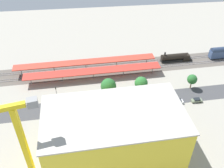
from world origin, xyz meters
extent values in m
plane|color=#9E998C|center=(0.00, 0.00, 0.00)|extent=(204.85, 204.85, 0.00)
cube|color=#5B544C|center=(0.00, -21.68, 0.00)|extent=(128.43, 17.93, 0.01)
cube|color=#424244|center=(0.00, 3.35, 0.00)|extent=(128.28, 13.74, 0.01)
cube|color=#9E9EA8|center=(0.00, -25.00, 0.18)|extent=(127.95, 4.86, 0.12)
cube|color=#9E9EA8|center=(0.00, -23.56, 0.18)|extent=(127.95, 4.86, 0.12)
cube|color=#9E9EA8|center=(0.00, -19.80, 0.18)|extent=(127.95, 4.86, 0.12)
cube|color=#9E9EA8|center=(0.00, -18.36, 0.18)|extent=(127.95, 4.86, 0.12)
cube|color=#B73328|center=(7.89, -14.58, 4.02)|extent=(61.31, 7.62, 0.35)
cylinder|color=slate|center=(-19.61, -15.60, 1.92)|extent=(0.30, 0.30, 3.84)
cylinder|color=slate|center=(-5.86, -15.09, 1.92)|extent=(0.30, 0.30, 3.84)
cylinder|color=slate|center=(7.89, -14.58, 1.92)|extent=(0.30, 0.30, 3.84)
cylinder|color=slate|center=(21.64, -14.07, 1.92)|extent=(0.30, 0.30, 3.84)
cylinder|color=slate|center=(35.39, -13.56, 1.92)|extent=(0.30, 0.30, 3.84)
cube|color=#C63D2D|center=(10.98, -22.01, 4.28)|extent=(65.94, 7.25, 0.40)
cylinder|color=slate|center=(-18.61, -23.11, 2.04)|extent=(0.30, 0.30, 4.08)
cylinder|color=slate|center=(-3.81, -22.56, 2.04)|extent=(0.30, 0.30, 4.08)
cylinder|color=slate|center=(10.98, -22.01, 2.04)|extent=(0.30, 0.30, 4.08)
cylinder|color=slate|center=(25.78, -21.47, 2.04)|extent=(0.30, 0.30, 4.08)
cylinder|color=slate|center=(40.58, -20.92, 2.04)|extent=(0.30, 0.30, 4.08)
cube|color=black|center=(-34.16, -24.28, 0.50)|extent=(15.83, 3.25, 1.00)
cylinder|color=black|center=(-32.58, -24.22, 2.48)|extent=(12.68, 3.43, 2.97)
cube|color=black|center=(-38.87, -24.46, 1.60)|extent=(3.28, 3.28, 3.21)
cylinder|color=black|center=(-27.80, -24.05, 4.67)|extent=(0.70, 0.70, 1.40)
cube|color=black|center=(-59.40, -24.28, 0.30)|extent=(14.65, 3.05, 0.60)
cube|color=black|center=(-32.24, 6.68, 0.15)|extent=(3.61, 1.74, 0.30)
cube|color=gray|center=(-32.24, 6.68, 0.68)|extent=(4.29, 1.82, 0.76)
cube|color=#1E2328|center=(-32.24, 6.68, 1.35)|extent=(2.41, 1.59, 0.57)
cube|color=black|center=(-24.52, 6.52, 0.15)|extent=(3.46, 1.84, 0.30)
cube|color=silver|center=(-24.52, 6.52, 0.70)|extent=(4.12, 1.93, 0.79)
cube|color=#1E2328|center=(-24.52, 6.52, 1.43)|extent=(2.31, 1.68, 0.67)
cube|color=black|center=(-16.52, 6.54, 0.15)|extent=(4.04, 1.70, 0.30)
cube|color=silver|center=(-16.52, 6.54, 0.72)|extent=(4.81, 1.78, 0.84)
cube|color=#1E2328|center=(-16.52, 6.54, 1.45)|extent=(2.70, 1.54, 0.61)
cube|color=black|center=(-7.90, 6.91, 0.15)|extent=(3.99, 2.08, 0.30)
cube|color=black|center=(-7.90, 6.91, 0.69)|extent=(4.73, 2.22, 0.77)
cube|color=#1E2328|center=(-7.90, 6.91, 1.36)|extent=(2.70, 1.82, 0.58)
cube|color=black|center=(-0.64, 6.40, 0.15)|extent=(3.78, 1.83, 0.30)
cube|color=black|center=(-0.64, 6.40, 0.71)|extent=(4.50, 1.91, 0.82)
cube|color=#1E2328|center=(-0.64, 6.40, 1.44)|extent=(2.53, 1.66, 0.64)
cube|color=black|center=(7.24, 6.52, 0.15)|extent=(3.48, 1.67, 0.30)
cube|color=silver|center=(7.24, 6.52, 0.73)|extent=(4.14, 1.75, 0.86)
cube|color=#1E2328|center=(7.24, 6.52, 1.48)|extent=(2.32, 1.53, 0.63)
cube|color=black|center=(14.93, 6.20, 0.15)|extent=(3.59, 1.98, 0.30)
cube|color=black|center=(14.93, 6.20, 0.71)|extent=(4.26, 2.09, 0.82)
cube|color=#1E2328|center=(14.93, 6.20, 1.44)|extent=(2.42, 1.77, 0.64)
cube|color=yellow|center=(4.42, 29.55, 9.80)|extent=(39.44, 22.45, 19.59)
cube|color=#B7B2A8|center=(4.42, 29.55, 19.79)|extent=(40.06, 23.07, 0.40)
cube|color=yellow|center=(27.98, 34.52, 14.51)|extent=(1.40, 1.40, 29.03)
cube|color=gray|center=(23.56, 33.66, 29.63)|extent=(2.74, 2.42, 2.00)
cube|color=black|center=(-12.33, 14.94, 0.25)|extent=(8.70, 2.67, 0.50)
cube|color=silver|center=(-13.38, 15.00, 1.87)|extent=(6.60, 2.80, 2.75)
cube|color=silver|center=(-9.09, 14.76, 1.78)|extent=(2.24, 2.57, 2.56)
cube|color=black|center=(-12.79, 14.02, 0.25)|extent=(10.21, 2.95, 0.50)
cube|color=silver|center=(-13.88, 13.94, 2.10)|extent=(8.05, 3.02, 3.19)
cube|color=#334C8C|center=(-8.86, 14.32, 1.67)|extent=(2.36, 2.59, 2.34)
cube|color=black|center=(1.15, 14.52, 0.25)|extent=(10.07, 2.60, 0.50)
cube|color=silver|center=(-0.02, 14.58, 1.83)|extent=(7.75, 2.71, 2.66)
cube|color=silver|center=(4.97, 14.33, 1.70)|extent=(2.45, 2.44, 2.39)
cylinder|color=brown|center=(2.61, -0.81, 1.71)|extent=(0.37, 0.37, 3.42)
sphere|color=#28662D|center=(2.61, -0.81, 5.62)|extent=(6.28, 6.28, 6.28)
cylinder|color=brown|center=(-33.07, -2.23, 1.59)|extent=(0.42, 0.42, 3.18)
sphere|color=#28662D|center=(-33.07, -2.23, 4.65)|extent=(4.21, 4.21, 4.21)
cylinder|color=brown|center=(-10.82, -1.13, 1.84)|extent=(0.40, 0.40, 3.68)
sphere|color=#2D7233|center=(-10.82, -1.13, 5.56)|extent=(5.38, 5.38, 5.38)
cylinder|color=#333333|center=(23.37, -0.89, 3.03)|extent=(0.16, 0.16, 6.05)
cube|color=black|center=(23.37, -0.89, 6.50)|extent=(0.36, 0.36, 0.90)
sphere|color=red|center=(23.59, -0.89, 6.50)|extent=(0.20, 0.20, 0.20)
camera|label=1|loc=(10.94, 77.73, 67.33)|focal=40.18mm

